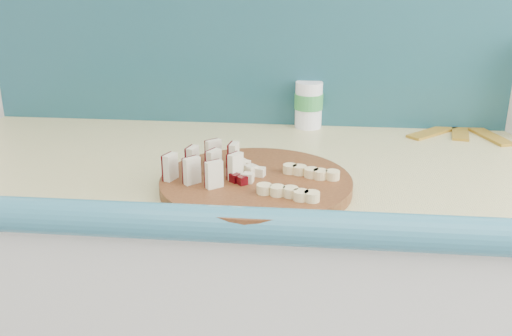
{
  "coord_description": "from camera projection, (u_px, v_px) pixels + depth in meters",
  "views": [
    {
      "loc": [
        -0.18,
        0.39,
        1.31
      ],
      "look_at": [
        -0.28,
        1.35,
        0.95
      ],
      "focal_mm": 40.0,
      "sensor_mm": 36.0,
      "label": 1
    }
  ],
  "objects": [
    {
      "name": "backsplash",
      "position": [
        440.0,
        24.0,
        1.32
      ],
      "size": [
        2.2,
        0.02,
        0.5
      ],
      "primitive_type": "cube",
      "color": "teal",
      "rests_on": "kitchen_counter"
    },
    {
      "name": "cutting_board",
      "position": [
        256.0,
        184.0,
        1.04
      ],
      "size": [
        0.44,
        0.44,
        0.02
      ],
      "primitive_type": "cylinder",
      "rotation": [
        0.0,
        0.0,
        -0.33
      ],
      "color": "#4C2310",
      "rests_on": "kitchen_counter"
    },
    {
      "name": "apple_wedges",
      "position": [
        208.0,
        163.0,
        1.04
      ],
      "size": [
        0.14,
        0.15,
        0.05
      ],
      "color": "beige",
      "rests_on": "cutting_board"
    },
    {
      "name": "apple_chunks",
      "position": [
        245.0,
        172.0,
        1.04
      ],
      "size": [
        0.06,
        0.06,
        0.02
      ],
      "color": "#F4EAC3",
      "rests_on": "cutting_board"
    },
    {
      "name": "banana_slices",
      "position": [
        300.0,
        182.0,
        0.99
      ],
      "size": [
        0.14,
        0.15,
        0.02
      ],
      "color": "#F1D993",
      "rests_on": "cutting_board"
    },
    {
      "name": "canister",
      "position": [
        309.0,
        104.0,
        1.39
      ],
      "size": [
        0.07,
        0.07,
        0.11
      ],
      "rotation": [
        0.0,
        0.0,
        -0.25
      ],
      "color": "white",
      "rests_on": "kitchen_counter"
    },
    {
      "name": "banana_peel",
      "position": [
        460.0,
        132.0,
        1.37
      ],
      "size": [
        0.24,
        0.21,
        0.01
      ],
      "rotation": [
        0.0,
        0.0,
        -0.37
      ],
      "color": "#B18822",
      "rests_on": "kitchen_counter"
    }
  ]
}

